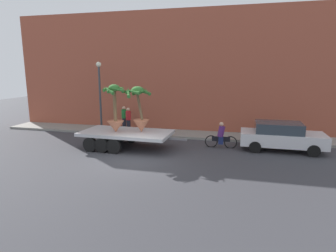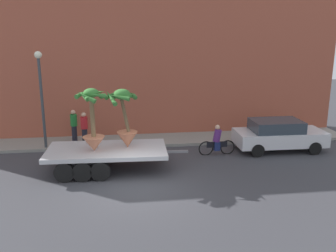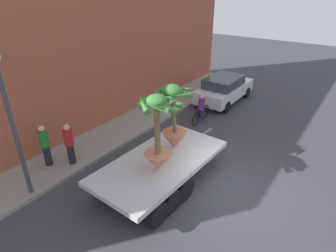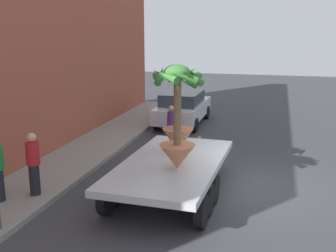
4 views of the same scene
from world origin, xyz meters
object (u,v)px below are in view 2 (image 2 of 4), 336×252
Objects in this scene: flatbed_trailer at (102,153)px; potted_palm_rear at (125,119)px; potted_palm_middle at (93,123)px; street_lamp at (41,87)px; pedestrian_near_gate at (74,125)px; cyclist at (217,142)px; pedestrian_far_left at (84,128)px; parked_car at (279,134)px.

potted_palm_rear is at bearing 2.65° from flatbed_trailer.
street_lamp is at bearing 127.72° from potted_palm_middle.
flatbed_trailer is 4.45m from pedestrian_near_gate.
potted_palm_rear is 4.91m from cyclist.
street_lamp reaches higher than potted_palm_middle.
pedestrian_near_gate is 0.90m from pedestrian_far_left.
parked_car is 0.93× the size of street_lamp.
pedestrian_far_left reaches higher than parked_car.
parked_car is (3.27, 0.28, 0.16)m from cyclist.
potted_palm_middle is at bearing -52.28° from street_lamp.
flatbed_trailer is 1.28× the size of street_lamp.
flatbed_trailer is 8.94m from parked_car.
flatbed_trailer is 3.35× the size of cyclist.
street_lamp reaches higher than pedestrian_far_left.
flatbed_trailer is 3.61× the size of pedestrian_far_left.
pedestrian_far_left is (-0.74, 3.75, -1.14)m from potted_palm_middle.
potted_palm_middle is 4.51m from street_lamp.
pedestrian_near_gate is 0.35× the size of street_lamp.
flatbed_trailer is 5.00m from street_lamp.
potted_palm_middle is (-0.28, -0.28, 1.42)m from flatbed_trailer.
cyclist is at bearing -21.11° from pedestrian_near_gate.
pedestrian_near_gate is at bearing 166.62° from parked_car.
potted_palm_middle reaches higher than pedestrian_far_left.
potted_palm_rear is 0.53× the size of street_lamp.
potted_palm_rear is 4.17m from pedestrian_far_left.
potted_palm_rear is at bearing 13.95° from potted_palm_middle.
cyclist is at bearing 14.00° from flatbed_trailer.
cyclist is at bearing -17.73° from pedestrian_far_left.
street_lamp is at bearing 167.94° from cyclist.
street_lamp is (-2.96, 3.18, 2.47)m from flatbed_trailer.
pedestrian_far_left reaches higher than cyclist.
potted_palm_rear is at bearing -58.76° from pedestrian_far_left.
pedestrian_near_gate is 2.73m from street_lamp.
pedestrian_near_gate is at bearing 106.92° from potted_palm_middle.
street_lamp is (-8.47, 1.81, 2.56)m from cyclist.
pedestrian_far_left reaches higher than flatbed_trailer.
potted_palm_middle is at bearing -166.05° from potted_palm_rear.
flatbed_trailer is at bearing -73.57° from pedestrian_far_left.
parked_car is (7.73, 1.60, -1.41)m from potted_palm_rear.
pedestrian_near_gate reaches higher than parked_car.
parked_car is 9.97m from pedestrian_far_left.
flatbed_trailer is 2.30× the size of potted_palm_middle.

